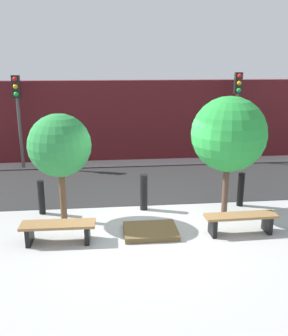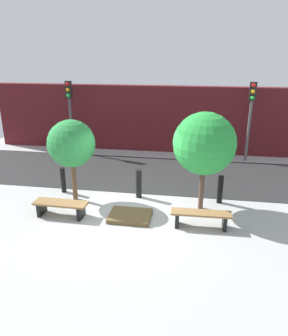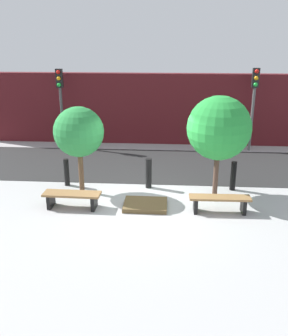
{
  "view_description": "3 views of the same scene",
  "coord_description": "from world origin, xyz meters",
  "px_view_note": "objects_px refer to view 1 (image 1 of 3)",
  "views": [
    {
      "loc": [
        -0.99,
        -7.93,
        3.86
      ],
      "look_at": [
        -0.11,
        0.28,
        1.48
      ],
      "focal_mm": 40.0,
      "sensor_mm": 36.0,
      "label": 1
    },
    {
      "loc": [
        1.79,
        -8.55,
        4.73
      ],
      "look_at": [
        0.33,
        0.48,
        1.39
      ],
      "focal_mm": 35.0,
      "sensor_mm": 36.0,
      "label": 2
    },
    {
      "loc": [
        0.67,
        -9.81,
        4.56
      ],
      "look_at": [
        -0.04,
        -0.04,
        1.16
      ],
      "focal_mm": 40.0,
      "sensor_mm": 36.0,
      "label": 3
    }
  ],
  "objects_px": {
    "planter_bed": "(151,231)",
    "traffic_light_west": "(18,105)",
    "tree_behind_left_bench": "(60,146)",
    "bollard_left": "(144,192)",
    "traffic_light_mid_west": "(237,101)",
    "bollard_center": "(241,190)",
    "bollard_far_left": "(41,198)",
    "bench_left": "(58,229)",
    "bench_right": "(241,220)",
    "tree_behind_right_bench": "(229,134)"
  },
  "relations": [
    {
      "from": "planter_bed",
      "to": "traffic_light_west",
      "type": "bearing_deg",
      "value": 123.85
    },
    {
      "from": "tree_behind_left_bench",
      "to": "traffic_light_west",
      "type": "relative_size",
      "value": 0.8
    },
    {
      "from": "traffic_light_west",
      "to": "planter_bed",
      "type": "bearing_deg",
      "value": -56.15
    },
    {
      "from": "bollard_left",
      "to": "traffic_light_west",
      "type": "bearing_deg",
      "value": 131.61
    },
    {
      "from": "traffic_light_mid_west",
      "to": "tree_behind_left_bench",
      "type": "bearing_deg",
      "value": -140.37
    },
    {
      "from": "bollard_center",
      "to": "bollard_far_left",
      "type": "bearing_deg",
      "value": 180.0
    },
    {
      "from": "bench_left",
      "to": "bench_right",
      "type": "relative_size",
      "value": 0.97
    },
    {
      "from": "bench_left",
      "to": "bollard_center",
      "type": "bearing_deg",
      "value": 20.87
    },
    {
      "from": "tree_behind_left_bench",
      "to": "traffic_light_west",
      "type": "height_order",
      "value": "traffic_light_west"
    },
    {
      "from": "bench_right",
      "to": "bollard_far_left",
      "type": "xyz_separation_m",
      "value": [
        -4.73,
        1.68,
        0.11
      ]
    },
    {
      "from": "bench_left",
      "to": "bollard_left",
      "type": "relative_size",
      "value": 1.67
    },
    {
      "from": "planter_bed",
      "to": "tree_behind_right_bench",
      "type": "relative_size",
      "value": 0.4
    },
    {
      "from": "traffic_light_west",
      "to": "traffic_light_mid_west",
      "type": "height_order",
      "value": "traffic_light_mid_west"
    },
    {
      "from": "tree_behind_right_bench",
      "to": "bench_right",
      "type": "bearing_deg",
      "value": -90.0
    },
    {
      "from": "bench_left",
      "to": "planter_bed",
      "type": "xyz_separation_m",
      "value": [
        2.06,
        0.2,
        -0.26
      ]
    },
    {
      "from": "planter_bed",
      "to": "bollard_center",
      "type": "distance_m",
      "value": 3.08
    },
    {
      "from": "traffic_light_west",
      "to": "bench_right",
      "type": "bearing_deg",
      "value": -45.6
    },
    {
      "from": "bench_right",
      "to": "bollard_center",
      "type": "bearing_deg",
      "value": 68.79
    },
    {
      "from": "traffic_light_west",
      "to": "bollard_center",
      "type": "bearing_deg",
      "value": -34.17
    },
    {
      "from": "planter_bed",
      "to": "bollard_center",
      "type": "height_order",
      "value": "bollard_center"
    },
    {
      "from": "bollard_far_left",
      "to": "bollard_left",
      "type": "distance_m",
      "value": 2.67
    },
    {
      "from": "bench_left",
      "to": "tree_behind_right_bench",
      "type": "bearing_deg",
      "value": 17.31
    },
    {
      "from": "bench_right",
      "to": "traffic_light_west",
      "type": "relative_size",
      "value": 0.5
    },
    {
      "from": "bollard_center",
      "to": "traffic_light_mid_west",
      "type": "height_order",
      "value": "traffic_light_mid_west"
    },
    {
      "from": "bollard_far_left",
      "to": "traffic_light_mid_west",
      "type": "relative_size",
      "value": 0.26
    },
    {
      "from": "bench_left",
      "to": "bollard_left",
      "type": "xyz_separation_m",
      "value": [
        2.06,
        1.68,
        0.17
      ]
    },
    {
      "from": "planter_bed",
      "to": "traffic_light_mid_west",
      "type": "relative_size",
      "value": 0.36
    },
    {
      "from": "bench_left",
      "to": "bollard_left",
      "type": "height_order",
      "value": "bollard_left"
    },
    {
      "from": "bollard_far_left",
      "to": "traffic_light_mid_west",
      "type": "distance_m",
      "value": 8.36
    },
    {
      "from": "traffic_light_west",
      "to": "bench_left",
      "type": "bearing_deg",
      "value": -72.29
    },
    {
      "from": "bench_right",
      "to": "tree_behind_left_bench",
      "type": "height_order",
      "value": "tree_behind_left_bench"
    },
    {
      "from": "tree_behind_right_bench",
      "to": "bollard_center",
      "type": "relative_size",
      "value": 3.27
    },
    {
      "from": "tree_behind_left_bench",
      "to": "planter_bed",
      "type": "bearing_deg",
      "value": -25.46
    },
    {
      "from": "traffic_light_west",
      "to": "tree_behind_right_bench",
      "type": "bearing_deg",
      "value": -39.63
    },
    {
      "from": "bench_right",
      "to": "traffic_light_mid_west",
      "type": "relative_size",
      "value": 0.49
    },
    {
      "from": "bench_left",
      "to": "bollard_left",
      "type": "distance_m",
      "value": 2.66
    },
    {
      "from": "planter_bed",
      "to": "tree_behind_left_bench",
      "type": "xyz_separation_m",
      "value": [
        -2.06,
        0.98,
        1.85
      ]
    },
    {
      "from": "bench_right",
      "to": "tree_behind_right_bench",
      "type": "bearing_deg",
      "value": 88.69
    },
    {
      "from": "tree_behind_left_bench",
      "to": "tree_behind_right_bench",
      "type": "distance_m",
      "value": 4.13
    },
    {
      "from": "bench_left",
      "to": "planter_bed",
      "type": "height_order",
      "value": "bench_left"
    },
    {
      "from": "bollard_left",
      "to": "traffic_light_west",
      "type": "distance_m",
      "value": 6.38
    },
    {
      "from": "traffic_light_west",
      "to": "traffic_light_mid_west",
      "type": "relative_size",
      "value": 0.98
    },
    {
      "from": "bench_right",
      "to": "traffic_light_mid_west",
      "type": "distance_m",
      "value": 6.87
    },
    {
      "from": "planter_bed",
      "to": "traffic_light_mid_west",
      "type": "xyz_separation_m",
      "value": [
        4.06,
        6.05,
        2.32
      ]
    },
    {
      "from": "bench_right",
      "to": "traffic_light_mid_west",
      "type": "height_order",
      "value": "traffic_light_mid_west"
    },
    {
      "from": "tree_behind_right_bench",
      "to": "bollard_center",
      "type": "distance_m",
      "value": 1.82
    },
    {
      "from": "bench_left",
      "to": "bollard_left",
      "type": "bearing_deg",
      "value": 40.51
    },
    {
      "from": "tree_behind_left_bench",
      "to": "bollard_far_left",
      "type": "relative_size",
      "value": 3.01
    },
    {
      "from": "tree_behind_left_bench",
      "to": "traffic_light_mid_west",
      "type": "height_order",
      "value": "traffic_light_mid_west"
    },
    {
      "from": "bench_left",
      "to": "planter_bed",
      "type": "relative_size",
      "value": 1.32
    }
  ]
}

